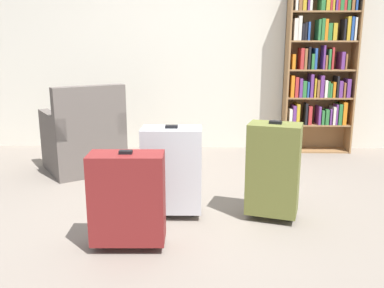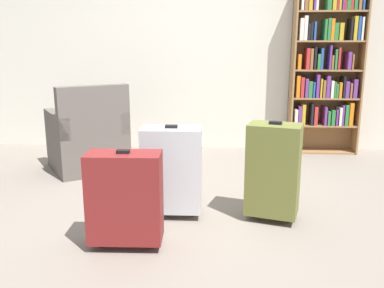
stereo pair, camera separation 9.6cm
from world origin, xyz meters
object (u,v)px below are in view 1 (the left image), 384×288
Objects in this scene: armchair at (84,141)px; suitcase_olive at (273,169)px; bookshelf at (320,64)px; mug at (135,164)px; suitcase_dark_red at (127,198)px; suitcase_silver at (172,170)px.

suitcase_olive is (1.75, -1.18, 0.07)m from armchair.
bookshelf is 2.84m from armchair.
suitcase_olive is (-0.85, -2.07, -0.66)m from bookshelf.
armchair is 0.58m from mug.
bookshelf reaches higher than suitcase_dark_red.
suitcase_silver is at bearing 177.60° from suitcase_olive.
suitcase_olive is at bearing -112.33° from bookshelf.
bookshelf is 3.24m from suitcase_dark_red.
mug is 0.18× the size of suitcase_dark_red.
mug is at bearing 10.24° from armchair.
suitcase_dark_red is (-1.84, -2.56, -0.71)m from bookshelf.
armchair is 1.52m from suitcase_silver.
bookshelf is at bearing 54.26° from suitcase_dark_red.
mug is 1.81m from suitcase_olive.
suitcase_silver is 0.58m from suitcase_dark_red.
suitcase_olive reaches higher than mug.
suitcase_silver is (-1.60, -2.04, -0.68)m from bookshelf.
suitcase_olive is 0.75m from suitcase_silver.
armchair is (-2.60, -0.89, -0.73)m from bookshelf.
bookshelf is 2.62× the size of suitcase_olive.
suitcase_olive is at bearing 26.44° from suitcase_dark_red.
mug is 0.17× the size of suitcase_silver.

